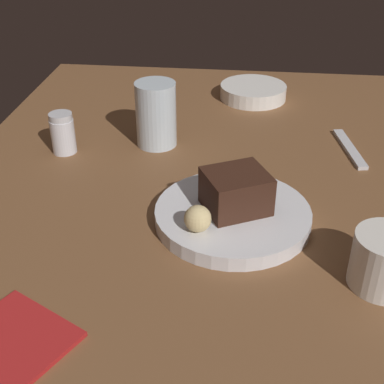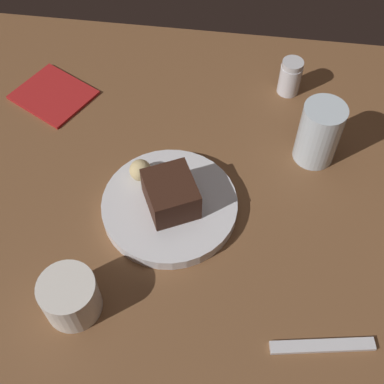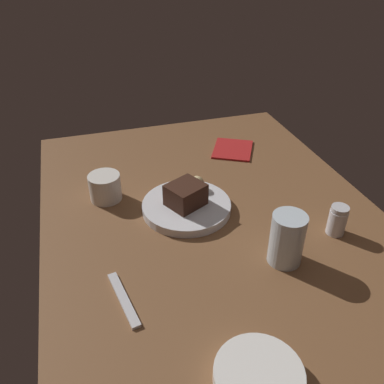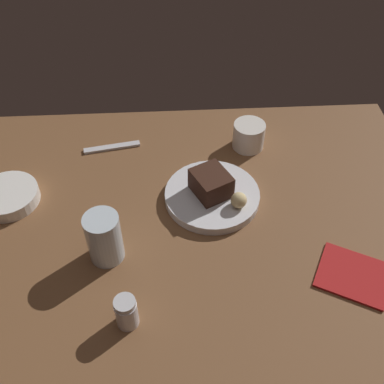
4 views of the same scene
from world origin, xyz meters
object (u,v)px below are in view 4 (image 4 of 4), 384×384
object	(u,v)px
salt_shaker	(126,312)
water_glass	(104,238)
bread_roll	(239,200)
dessert_spoon	(112,147)
chocolate_cake_slice	(211,183)
side_bowl	(8,196)
folded_napkin	(353,275)
coffee_cup	(249,136)
dessert_plate	(212,196)

from	to	relation	value
salt_shaker	water_glass	world-z (taller)	water_glass
bread_roll	dessert_spoon	bearing A→B (deg)	-38.71
bread_roll	chocolate_cake_slice	bearing A→B (deg)	-38.97
chocolate_cake_slice	side_bowl	world-z (taller)	chocolate_cake_slice
salt_shaker	side_bowl	size ratio (longest dim) A/B	0.51
folded_napkin	coffee_cup	bearing A→B (deg)	-69.46
salt_shaker	water_glass	size ratio (longest dim) A/B	0.63
water_glass	side_bowl	bearing A→B (deg)	-35.27
salt_shaker	dessert_spoon	world-z (taller)	salt_shaker
water_glass	side_bowl	xyz separation A→B (cm)	(24.62, -17.41, -4.39)
salt_shaker	dessert_spoon	size ratio (longest dim) A/B	0.50
bread_roll	dessert_spoon	size ratio (longest dim) A/B	0.25
dessert_plate	chocolate_cake_slice	distance (cm)	3.99
water_glass	salt_shaker	bearing A→B (deg)	107.25
water_glass	folded_napkin	world-z (taller)	water_glass
water_glass	side_bowl	world-z (taller)	water_glass
dessert_plate	salt_shaker	world-z (taller)	salt_shaker
salt_shaker	folded_napkin	distance (cm)	46.97
water_glass	side_bowl	distance (cm)	30.47
bread_roll	salt_shaker	distance (cm)	36.29
dessert_plate	coffee_cup	xyz separation A→B (cm)	(-11.35, -19.02, 2.48)
dessert_spoon	bread_roll	bearing A→B (deg)	131.28
coffee_cup	bread_roll	bearing A→B (deg)	76.35
coffee_cup	folded_napkin	bearing A→B (deg)	110.54
salt_shaker	water_glass	bearing A→B (deg)	-72.75
water_glass	folded_napkin	bearing A→B (deg)	170.73
dessert_plate	chocolate_cake_slice	bearing A→B (deg)	-39.78
coffee_cup	folded_napkin	distance (cm)	45.58
bread_roll	water_glass	xyz separation A→B (cm)	(29.52, 10.66, 1.88)
dessert_spoon	folded_napkin	xyz separation A→B (cm)	(-52.50, 43.72, -0.05)
dessert_plate	water_glass	size ratio (longest dim) A/B	1.91
chocolate_cake_slice	bread_roll	distance (cm)	7.77
coffee_cup	dessert_spoon	bearing A→B (deg)	-1.80
bread_roll	coffee_cup	xyz separation A→B (cm)	(-5.72, -23.56, -0.49)
salt_shaker	folded_napkin	xyz separation A→B (cm)	(-46.20, -7.74, -3.37)
coffee_cup	chocolate_cake_slice	bearing A→B (deg)	57.97
bread_roll	folded_napkin	bearing A→B (deg)	138.75
dessert_plate	chocolate_cake_slice	world-z (taller)	chocolate_cake_slice
folded_napkin	water_glass	bearing A→B (deg)	-9.27
water_glass	dessert_spoon	xyz separation A→B (cm)	(1.30, -35.36, -5.59)
water_glass	coffee_cup	world-z (taller)	water_glass
salt_shaker	chocolate_cake_slice	bearing A→B (deg)	-120.41
chocolate_cake_slice	bread_roll	world-z (taller)	chocolate_cake_slice
bread_roll	folded_napkin	xyz separation A→B (cm)	(-21.68, 19.01, -3.76)
dessert_plate	water_glass	bearing A→B (deg)	32.45
chocolate_cake_slice	salt_shaker	xyz separation A→B (cm)	(18.54, 31.59, -1.39)
bread_roll	dessert_spoon	distance (cm)	39.68
dessert_spoon	folded_napkin	bearing A→B (deg)	130.21
side_bowl	folded_napkin	world-z (taller)	side_bowl
side_bowl	folded_napkin	bearing A→B (deg)	161.23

